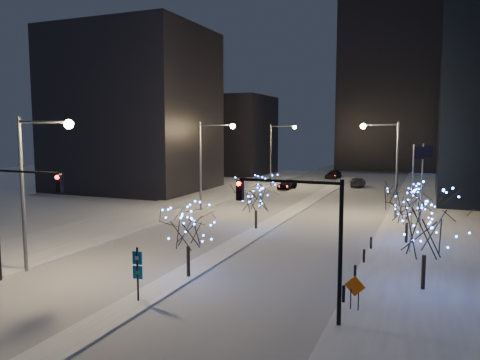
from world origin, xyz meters
The scene contains 25 objects.
ground centered at (0.00, 0.00, 0.00)m, with size 160.00×160.00×0.00m, color white.
road centered at (0.00, 35.00, 0.01)m, with size 20.00×130.00×0.02m, color #A8AEB7.
median centered at (0.00, 30.00, 0.07)m, with size 2.00×80.00×0.15m, color white.
east_sidewalk centered at (15.00, 20.00, 0.07)m, with size 10.00×90.00×0.15m, color white.
west_sidewalk centered at (-14.00, 20.00, 0.07)m, with size 8.00×90.00×0.15m, color white.
filler_west_near centered at (-28.00, 40.00, 12.00)m, with size 22.00×18.00×24.00m, color black.
filler_west_far centered at (-26.00, 70.00, 8.00)m, with size 18.00×16.00×16.00m, color black.
horizon_block centered at (6.00, 92.00, 21.00)m, with size 24.00×14.00×42.00m, color black.
street_lamp_w_near centered at (-8.94, 2.00, 6.50)m, with size 4.40×0.56×10.00m.
street_lamp_w_mid centered at (-8.94, 27.00, 6.50)m, with size 4.40×0.56×10.00m.
street_lamp_w_far centered at (-8.94, 52.00, 6.50)m, with size 4.40×0.56×10.00m.
street_lamp_east centered at (10.08, 30.00, 6.45)m, with size 3.90×0.56×10.00m.
traffic_signal_west centered at (-8.44, 0.00, 4.76)m, with size 5.26×0.43×7.00m.
traffic_signal_east centered at (8.94, 1.00, 4.76)m, with size 5.26×0.43×7.00m.
flagpoles centered at (13.37, 17.25, 4.80)m, with size 1.35×2.60×8.00m.
bollards centered at (10.20, 10.00, 0.60)m, with size 0.16×12.16×0.90m.
car_near centered at (-6.21, 48.80, 0.77)m, with size 1.83×4.54×1.55m, color black.
car_mid centered at (3.55, 55.70, 0.71)m, with size 1.50×4.29×1.41m, color black.
car_far centered at (-2.68, 67.39, 0.74)m, with size 2.07×5.10×1.48m, color black.
holiday_tree_median_near centered at (0.50, 4.74, 3.33)m, with size 4.23×4.23×4.74m.
holiday_tree_median_far centered at (-0.50, 19.54, 3.28)m, with size 5.05×5.05×4.90m.
holiday_tree_plaza_near centered at (14.05, 7.78, 3.95)m, with size 4.91×4.91×5.99m.
holiday_tree_plaza_far centered at (12.60, 19.05, 3.28)m, with size 5.37×5.37×4.97m.
wayfinding_sign centered at (0.02, 0.05, 1.87)m, with size 0.54×0.12×3.05m.
construction_sign centered at (10.90, 3.12, 1.22)m, with size 1.08×0.19×1.78m.
Camera 1 is at (14.18, -20.19, 9.27)m, focal length 35.00 mm.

